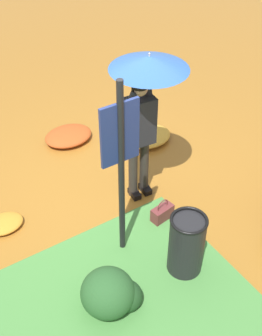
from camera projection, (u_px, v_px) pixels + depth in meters
ground_plane at (124, 194)px, 6.26m from camera, size 18.00×18.00×0.00m
person_with_umbrella at (145, 92)px, 5.36m from camera, size 0.96×0.96×2.04m
info_sign_post at (121, 154)px, 4.59m from camera, size 0.44×0.07×2.30m
handbag at (162, 214)px, 5.78m from camera, size 0.32×0.18×0.37m
trash_bin at (186, 245)px, 4.98m from camera, size 0.42×0.42×0.83m
shrub_cluster at (111, 293)px, 4.70m from camera, size 0.64×0.58×0.52m
leaf_pile_near_person at (4, 224)px, 5.74m from camera, size 0.49×0.40×0.11m
leaf_pile_by_bench at (147, 136)px, 7.19m from camera, size 0.78×0.62×0.17m
leaf_pile_far_path at (68, 136)px, 7.21m from camera, size 0.77×0.61×0.17m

